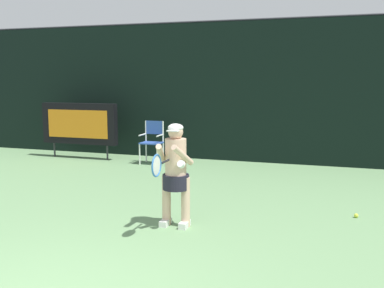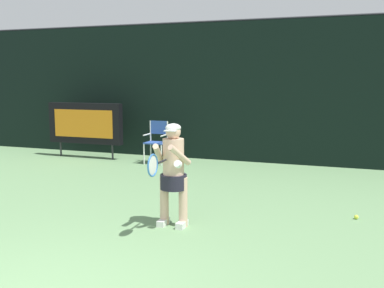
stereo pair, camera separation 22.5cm
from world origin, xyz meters
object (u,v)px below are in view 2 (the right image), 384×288
water_bottle (173,161)px  tennis_player (173,170)px  tennis_ball_loose (356,217)px  tennis_racket (153,165)px  scoreboard (85,123)px  umpire_chair (157,139)px

water_bottle → tennis_player: (1.72, -4.22, 0.72)m
water_bottle → tennis_player: 4.61m
tennis_player → tennis_ball_loose: size_ratio=22.35×
tennis_racket → tennis_ball_loose: (2.60, 1.83, -0.98)m
scoreboard → tennis_racket: 6.78m
water_bottle → tennis_racket: tennis_racket is taller
water_bottle → umpire_chair: bearing=154.0°
tennis_racket → tennis_ball_loose: size_ratio=8.85×
scoreboard → water_bottle: 2.87m
umpire_chair → tennis_racket: size_ratio=1.79×
umpire_chair → tennis_ball_loose: bearing=-33.9°
scoreboard → tennis_racket: (4.41, -5.15, 0.07)m
umpire_chair → tennis_ball_loose: (4.84, -3.25, -0.58)m
scoreboard → tennis_ball_loose: (7.01, -3.32, -0.91)m
scoreboard → tennis_player: tennis_player is taller
scoreboard → tennis_racket: size_ratio=3.65×
umpire_chair → tennis_player: tennis_player is taller
water_bottle → tennis_ball_loose: size_ratio=3.90×
scoreboard → tennis_player: bearing=-45.7°
scoreboard → umpire_chair: scoreboard is taller
water_bottle → tennis_ball_loose: 5.21m
umpire_chair → tennis_racket: (2.24, -5.08, 0.40)m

